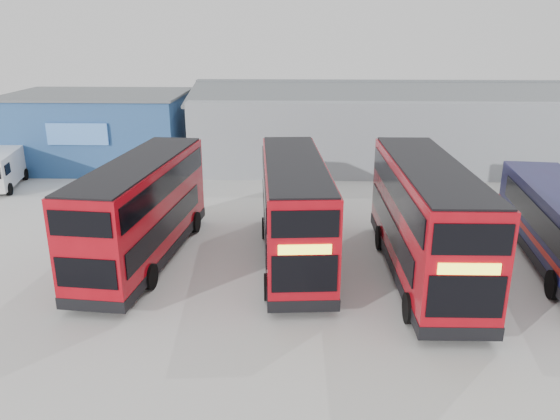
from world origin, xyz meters
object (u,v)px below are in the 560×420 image
at_px(maintenance_shed, 404,126).
at_px(double_decker_right, 425,222).
at_px(double_decker_left, 142,212).
at_px(double_decker_centre, 294,212).
at_px(office_block, 100,129).

bearing_deg(maintenance_shed, double_decker_right, -98.08).
relative_size(double_decker_left, double_decker_centre, 1.00).
distance_m(double_decker_centre, double_decker_right, 5.33).
distance_m(office_block, double_decker_right, 26.34).
relative_size(double_decker_left, double_decker_right, 0.96).
bearing_deg(maintenance_shed, office_block, -174.79).
distance_m(maintenance_shed, double_decker_right, 20.30).
height_order(maintenance_shed, double_decker_centre, maintenance_shed).
bearing_deg(double_decker_centre, double_decker_right, -19.09).
xyz_separation_m(office_block, double_decker_right, (19.15, -18.09, -0.29)).
bearing_deg(office_block, double_decker_left, -65.74).
distance_m(office_block, double_decker_centre, 21.81).
relative_size(maintenance_shed, double_decker_left, 2.91).
bearing_deg(double_decker_left, double_decker_centre, -172.30).
bearing_deg(double_decker_centre, office_block, 125.69).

